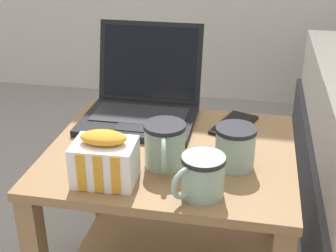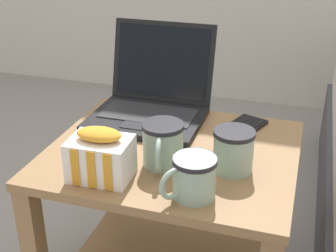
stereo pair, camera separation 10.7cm
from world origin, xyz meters
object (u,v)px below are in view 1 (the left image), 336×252
Objects in this scene: mug_mid_center at (202,174)px; snack_bag at (105,159)px; mug_front_right at (236,144)px; mug_front_left at (163,143)px; cell_phone at (234,125)px; laptop at (142,100)px.

snack_bag reaches higher than mug_mid_center.
snack_bag reaches higher than mug_front_right.
mug_front_left is 1.03× the size of mug_front_right.
mug_front_right is 0.21m from cell_phone.
mug_mid_center is 0.65× the size of cell_phone.
mug_mid_center is at bearing -45.26° from mug_front_left.
laptop reaches higher than mug_mid_center.
snack_bag is (-0.21, 0.01, 0.00)m from mug_mid_center.
snack_bag is (-0.27, -0.12, -0.00)m from mug_front_right.
mug_front_right is 0.98× the size of snack_bag.
mug_mid_center is at bearing -3.48° from snack_bag.
cell_phone is (0.25, 0.33, -0.05)m from snack_bag.
laptop is 0.28m from mug_front_left.
mug_front_right is (0.27, -0.22, 0.01)m from laptop.
laptop is 2.18× the size of mug_front_left.
cell_phone is at bearing 52.20° from snack_bag.
mug_front_left is at bearing -121.39° from cell_phone.
cell_phone is at bearing 82.55° from mug_mid_center.
laptop is at bearing 113.66° from mug_front_left.
mug_front_right reaches higher than mug_mid_center.
snack_bag is (0.00, -0.34, 0.00)m from laptop.
mug_front_right is at bearing -39.65° from laptop.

